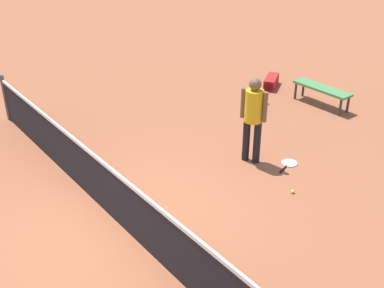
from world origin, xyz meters
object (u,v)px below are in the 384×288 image
Objects in this scene: tennis_racket_near_player at (289,164)px; tennis_ball_near_player at (293,192)px; player_near_side at (253,113)px; tennis_ball_midcourt at (268,103)px; courtside_bench at (322,90)px; equipment_bag at (271,82)px; tennis_ball_by_net at (245,128)px.

tennis_ball_near_player is at bearing 135.45° from tennis_racket_near_player.
player_near_side is at bearing 40.91° from tennis_racket_near_player.
courtside_bench is (-0.84, -0.96, 0.38)m from tennis_ball_midcourt.
tennis_ball_midcourt is 1.19m from equipment_bag.
equipment_bag reaches higher than tennis_ball_by_net.
player_near_side is 25.76× the size of tennis_ball_by_net.
tennis_ball_by_net is at bearing -13.36° from tennis_racket_near_player.
tennis_ball_by_net and tennis_ball_midcourt have the same top height.
player_near_side reaches higher than tennis_ball_near_player.
tennis_racket_near_player is 4.10m from equipment_bag.
tennis_ball_near_player is 3.94m from tennis_ball_midcourt.
equipment_bag is (3.07, -2.72, 0.13)m from tennis_racket_near_player.
tennis_ball_by_net is at bearing 86.10° from courtside_bench.
tennis_ball_by_net is 0.04× the size of courtside_bench.
player_near_side is 1.13× the size of courtside_bench.
tennis_ball_by_net reaches higher than tennis_racket_near_player.
tennis_ball_by_net is 0.08× the size of equipment_bag.
tennis_ball_by_net is 2.75m from equipment_bag.
courtside_bench is (2.18, -3.48, 0.38)m from tennis_ball_near_player.
tennis_racket_near_player is 2.94m from tennis_ball_midcourt.
player_near_side reaches higher than courtside_bench.
tennis_ball_by_net is (1.07, -0.87, -0.98)m from player_near_side.
tennis_ball_midcourt is 0.08× the size of equipment_bag.
tennis_racket_near_player is 1.67m from tennis_ball_by_net.
player_near_side is at bearing 105.48° from courtside_bench.
tennis_racket_near_player is at bearing 117.81° from courtside_bench.
tennis_racket_near_player is at bearing -139.09° from player_near_side.
player_near_side reaches higher than tennis_racket_near_player.
equipment_bag is (3.79, -3.43, 0.11)m from tennis_ball_near_player.
tennis_ball_midcourt is at bearing -39.88° from tennis_ball_near_player.
player_near_side is 4.16m from equipment_bag.
tennis_ball_near_player is 5.11m from equipment_bag.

